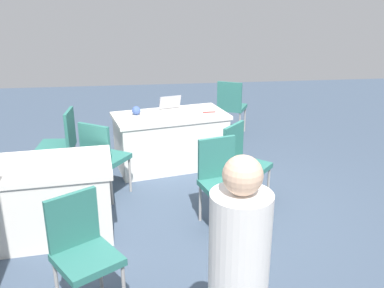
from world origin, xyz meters
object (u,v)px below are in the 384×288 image
at_px(chair_back_row, 221,178).
at_px(chair_near_front, 103,155).
at_px(scissors_red, 209,112).
at_px(chair_aisle, 82,247).
at_px(chair_by_pillar, 242,160).
at_px(yarn_ball, 136,111).
at_px(chair_tucked_right, 61,141).
at_px(laptop_silver, 173,109).
at_px(table_mid_left, 22,201).
at_px(chair_tucked_left, 231,104).
at_px(table_foreground, 171,140).
at_px(person_attendee_browsing, 238,276).

bearing_deg(chair_back_row, chair_near_front, -46.17).
bearing_deg(scissors_red, chair_aisle, 61.63).
xyz_separation_m(chair_by_pillar, yarn_ball, (1.22, -1.23, 0.29)).
bearing_deg(chair_by_pillar, yarn_ball, -93.40).
height_order(chair_tucked_right, laptop_silver, laptop_silver).
xyz_separation_m(table_mid_left, chair_tucked_left, (-2.77, -2.93, 0.16)).
distance_m(chair_by_pillar, scissors_red, 1.26).
bearing_deg(chair_back_row, chair_tucked_left, -119.00).
distance_m(chair_near_front, yarn_ball, 1.05).
bearing_deg(chair_by_pillar, chair_tucked_left, -146.98).
height_order(laptop_silver, yarn_ball, laptop_silver).
bearing_deg(laptop_silver, chair_tucked_left, -149.65).
bearing_deg(chair_tucked_left, table_foreground, -105.18).
xyz_separation_m(table_mid_left, yarn_ball, (-1.17, -1.69, 0.44)).
distance_m(table_mid_left, chair_tucked_right, 1.34).
distance_m(chair_near_front, chair_by_pillar, 1.65).
relative_size(chair_near_front, chair_back_row, 1.02).
distance_m(table_foreground, chair_by_pillar, 1.43).
relative_size(chair_tucked_right, chair_by_pillar, 1.03).
distance_m(chair_tucked_right, chair_back_row, 2.27).
relative_size(table_mid_left, chair_tucked_right, 1.97).
height_order(chair_by_pillar, person_attendee_browsing, person_attendee_browsing).
bearing_deg(yarn_ball, chair_tucked_right, 21.14).
height_order(table_foreground, chair_near_front, chair_near_front).
height_order(table_foreground, chair_aisle, chair_aisle).
distance_m(table_foreground, laptop_silver, 0.45).
height_order(table_mid_left, chair_back_row, chair_back_row).
bearing_deg(scissors_red, person_attendee_browsing, 81.70).
relative_size(table_foreground, person_attendee_browsing, 1.04).
relative_size(person_attendee_browsing, scissors_red, 9.06).
distance_m(table_foreground, chair_tucked_right, 1.49).
height_order(table_foreground, chair_tucked_left, chair_tucked_left).
bearing_deg(yarn_ball, scissors_red, 179.88).
relative_size(table_mid_left, chair_tucked_left, 2.00).
xyz_separation_m(table_mid_left, chair_by_pillar, (-2.39, -0.47, 0.15)).
distance_m(laptop_silver, scissors_red, 0.52).
height_order(chair_tucked_right, scissors_red, chair_tucked_right).
xyz_separation_m(chair_tucked_left, chair_by_pillar, (0.38, 2.46, -0.01)).
bearing_deg(table_foreground, table_mid_left, 45.49).
distance_m(chair_aisle, yarn_ball, 2.91).
relative_size(table_mid_left, person_attendee_browsing, 1.17).
bearing_deg(chair_back_row, chair_by_pillar, -140.92).
height_order(chair_aisle, person_attendee_browsing, person_attendee_browsing).
xyz_separation_m(person_attendee_browsing, yarn_ball, (0.57, -3.81, -0.08)).
relative_size(chair_tucked_left, scissors_red, 5.29).
bearing_deg(chair_aisle, scissors_red, -149.71).
relative_size(chair_near_front, chair_tucked_left, 1.01).
xyz_separation_m(chair_tucked_left, chair_back_row, (0.72, 2.93, -0.01)).
bearing_deg(person_attendee_browsing, yarn_ball, 68.92).
distance_m(chair_aisle, laptop_silver, 3.14).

